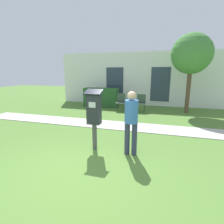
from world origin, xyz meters
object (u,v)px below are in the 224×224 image
parking_meter (94,112)px  outdoor_chair_middle (141,102)px  outdoor_chair_left (121,101)px  person_standing (131,118)px

parking_meter → outdoor_chair_middle: (0.61, 4.88, -0.49)m
outdoor_chair_left → outdoor_chair_middle: 1.07m
person_standing → outdoor_chair_left: (-1.43, 4.88, -0.40)m
person_standing → outdoor_chair_middle: (-0.37, 4.93, -0.40)m
person_standing → outdoor_chair_left: 5.10m
parking_meter → outdoor_chair_left: bearing=95.4°
outdoor_chair_left → outdoor_chair_middle: same height
outdoor_chair_left → outdoor_chair_middle: bearing=8.1°
parking_meter → outdoor_chair_left: parking_meter is taller
parking_meter → outdoor_chair_middle: bearing=82.9°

